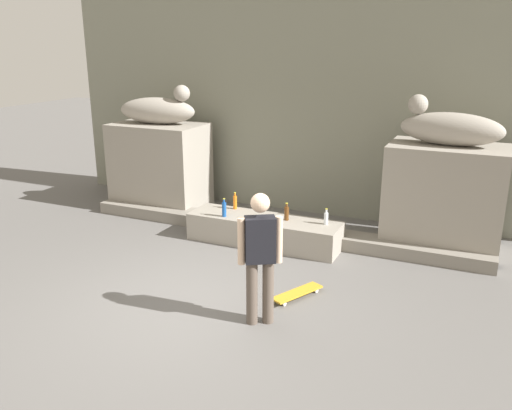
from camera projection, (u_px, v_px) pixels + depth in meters
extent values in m
plane|color=#605E5B|center=(193.00, 303.00, 7.09)|extent=(40.00, 40.00, 0.00)
cube|color=gray|center=(311.00, 68.00, 10.30)|extent=(10.54, 0.60, 5.68)
cube|color=gray|center=(160.00, 166.00, 10.89)|extent=(1.84, 1.16, 1.75)
cube|color=gray|center=(444.00, 198.00, 8.73)|extent=(1.84, 1.16, 1.75)
ellipsoid|color=#9E9589|center=(157.00, 111.00, 10.55)|extent=(1.66, 0.75, 0.52)
sphere|color=#9E9589|center=(182.00, 93.00, 10.29)|extent=(0.32, 0.32, 0.32)
ellipsoid|color=#9E9589|center=(451.00, 129.00, 8.39)|extent=(1.65, 0.71, 0.52)
sphere|color=#9E9589|center=(418.00, 104.00, 8.54)|extent=(0.32, 0.32, 0.32)
cube|color=gray|center=(264.00, 231.00, 9.10)|extent=(2.64, 0.73, 0.47)
cylinder|color=brown|center=(252.00, 293.00, 6.48)|extent=(0.14, 0.14, 0.82)
cylinder|color=brown|center=(268.00, 292.00, 6.50)|extent=(0.14, 0.14, 0.82)
cube|color=black|center=(260.00, 240.00, 6.29)|extent=(0.41, 0.36, 0.56)
sphere|color=beige|center=(260.00, 203.00, 6.15)|extent=(0.23, 0.23, 0.23)
cylinder|color=beige|center=(241.00, 241.00, 6.26)|extent=(0.09, 0.09, 0.58)
cylinder|color=beige|center=(279.00, 240.00, 6.31)|extent=(0.09, 0.09, 0.58)
cube|color=gold|center=(297.00, 293.00, 7.24)|extent=(0.54, 0.81, 0.02)
cylinder|color=white|center=(309.00, 287.00, 7.48)|extent=(0.05, 0.06, 0.06)
cylinder|color=white|center=(316.00, 291.00, 7.38)|extent=(0.05, 0.06, 0.06)
cylinder|color=white|center=(277.00, 300.00, 7.12)|extent=(0.05, 0.06, 0.06)
cylinder|color=white|center=(284.00, 304.00, 7.01)|extent=(0.05, 0.06, 0.06)
cylinder|color=#194C99|center=(224.00, 210.00, 9.05)|extent=(0.07, 0.07, 0.25)
cylinder|color=#194C99|center=(224.00, 201.00, 9.01)|extent=(0.03, 0.03, 0.06)
cylinder|color=yellow|center=(224.00, 199.00, 9.00)|extent=(0.04, 0.04, 0.01)
cylinder|color=orange|center=(235.00, 203.00, 9.47)|extent=(0.07, 0.07, 0.24)
cylinder|color=orange|center=(235.00, 195.00, 9.42)|extent=(0.03, 0.03, 0.06)
cylinder|color=yellow|center=(235.00, 193.00, 9.41)|extent=(0.04, 0.04, 0.01)
cylinder|color=silver|center=(326.00, 219.00, 8.68)|extent=(0.07, 0.07, 0.20)
cylinder|color=silver|center=(326.00, 211.00, 8.64)|extent=(0.03, 0.03, 0.06)
cylinder|color=yellow|center=(326.00, 209.00, 8.63)|extent=(0.04, 0.04, 0.01)
cylinder|color=#593314|center=(287.00, 214.00, 8.88)|extent=(0.08, 0.08, 0.23)
cylinder|color=#593314|center=(287.00, 205.00, 8.84)|extent=(0.04, 0.04, 0.06)
cylinder|color=yellow|center=(287.00, 203.00, 8.83)|extent=(0.04, 0.04, 0.01)
cube|color=gray|center=(274.00, 230.00, 9.51)|extent=(7.38, 0.50, 0.22)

